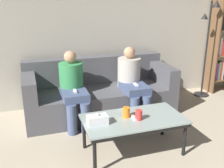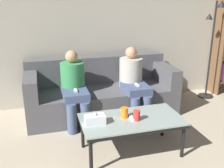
# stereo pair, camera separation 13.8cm
# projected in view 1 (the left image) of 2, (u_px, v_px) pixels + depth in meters

# --- Properties ---
(wall_back) EXTENTS (12.00, 0.06, 2.60)m
(wall_back) POSITION_uv_depth(u_px,v_px,m) (90.00, 25.00, 4.19)
(wall_back) COLOR #B7B2A3
(wall_back) RESTS_ON ground_plane
(couch) EXTENTS (2.23, 0.85, 0.84)m
(couch) POSITION_uv_depth(u_px,v_px,m) (99.00, 93.00, 4.06)
(couch) COLOR #515156
(couch) RESTS_ON ground_plane
(coffee_table) EXTENTS (1.15, 0.60, 0.43)m
(coffee_table) POSITION_uv_depth(u_px,v_px,m) (134.00, 121.00, 2.98)
(coffee_table) COLOR #8C9E99
(coffee_table) RESTS_ON ground_plane
(cup_near_left) EXTENTS (0.08, 0.08, 0.11)m
(cup_near_left) POSITION_uv_depth(u_px,v_px,m) (139.00, 115.00, 2.91)
(cup_near_left) COLOR red
(cup_near_left) RESTS_ON coffee_table
(cup_near_right) EXTENTS (0.08, 0.08, 0.12)m
(cup_near_right) POSITION_uv_depth(u_px,v_px,m) (127.00, 112.00, 2.97)
(cup_near_right) COLOR orange
(cup_near_right) RESTS_ON coffee_table
(tissue_box) EXTENTS (0.22, 0.12, 0.13)m
(tissue_box) POSITION_uv_depth(u_px,v_px,m) (98.00, 120.00, 2.81)
(tissue_box) COLOR white
(tissue_box) RESTS_ON coffee_table
(game_remote) EXTENTS (0.04, 0.15, 0.02)m
(game_remote) POSITION_uv_depth(u_px,v_px,m) (134.00, 117.00, 2.96)
(game_remote) COLOR white
(game_remote) RESTS_ON coffee_table
(standing_lamp) EXTENTS (0.31, 0.26, 1.68)m
(standing_lamp) POSITION_uv_depth(u_px,v_px,m) (208.00, 39.00, 4.53)
(standing_lamp) COLOR black
(standing_lamp) RESTS_ON ground_plane
(seated_person_left_end) EXTENTS (0.34, 0.69, 1.03)m
(seated_person_left_end) POSITION_uv_depth(u_px,v_px,m) (73.00, 86.00, 3.65)
(seated_person_left_end) COLOR #47567A
(seated_person_left_end) RESTS_ON ground_plane
(seated_person_mid_left) EXTENTS (0.35, 0.70, 1.03)m
(seated_person_mid_left) POSITION_uv_depth(u_px,v_px,m) (132.00, 80.00, 3.91)
(seated_person_mid_left) COLOR #47567A
(seated_person_mid_left) RESTS_ON ground_plane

